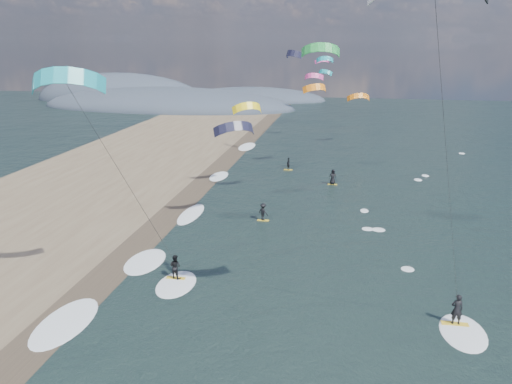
# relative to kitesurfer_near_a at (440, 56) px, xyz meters

# --- Properties ---
(wet_sand_strip) EXTENTS (3.00, 240.00, 0.00)m
(wet_sand_strip) POSITION_rel_kitesurfer_near_a_xyz_m (-20.17, 4.93, -15.60)
(wet_sand_strip) COLOR #382D23
(wet_sand_strip) RESTS_ON ground
(coastal_hills) EXTENTS (80.00, 41.00, 15.00)m
(coastal_hills) POSITION_rel_kitesurfer_near_a_xyz_m (-53.01, 102.79, -15.60)
(coastal_hills) COLOR #3D4756
(coastal_hills) RESTS_ON ground
(kitesurfer_near_a) EXTENTS (7.99, 8.44, 19.77)m
(kitesurfer_near_a) POSITION_rel_kitesurfer_near_a_xyz_m (0.00, 0.00, 0.00)
(kitesurfer_near_a) COLOR gold
(kitesurfer_near_a) RESTS_ON ground
(kitesurfer_near_b) EXTENTS (7.19, 8.65, 15.41)m
(kitesurfer_near_b) POSITION_rel_kitesurfer_near_a_xyz_m (-17.49, 3.34, -5.39)
(kitesurfer_near_b) COLOR gold
(kitesurfer_near_b) RESTS_ON ground
(far_kitesurfers) EXTENTS (7.07, 20.10, 1.82)m
(far_kitesurfers) POSITION_rel_kitesurfer_near_a_xyz_m (-8.78, 28.51, -14.73)
(far_kitesurfers) COLOR gold
(far_kitesurfers) RESTS_ON ground
(bg_kite_field) EXTENTS (15.51, 73.89, 9.02)m
(bg_kite_field) POSITION_rel_kitesurfer_near_a_xyz_m (-8.96, 49.32, -4.36)
(bg_kite_field) COLOR black
(bg_kite_field) RESTS_ON ground
(shoreline_surf) EXTENTS (2.40, 79.40, 0.11)m
(shoreline_surf) POSITION_rel_kitesurfer_near_a_xyz_m (-18.97, 9.68, -15.60)
(shoreline_surf) COLOR white
(shoreline_surf) RESTS_ON ground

